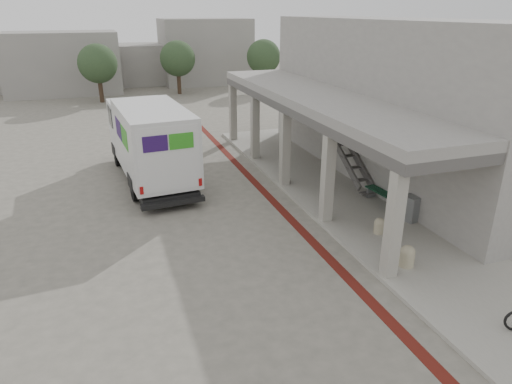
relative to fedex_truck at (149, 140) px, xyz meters
name	(u,v)px	position (x,y,z in m)	size (l,w,h in m)	color
ground	(277,237)	(3.36, -7.25, -1.89)	(120.00, 120.00, 0.00)	#615D53
bike_lane_stripe	(282,211)	(4.36, -5.25, -1.88)	(0.35, 40.00, 0.01)	#531610
sidewalk	(377,219)	(7.36, -7.25, -1.83)	(4.40, 28.00, 0.12)	gray
transit_building	(382,103)	(10.19, -2.75, 1.51)	(7.60, 17.00, 7.00)	gray
distant_backdrop	(119,60)	(0.52, 28.63, 0.82)	(28.00, 10.00, 6.50)	gray
tree_left	(98,64)	(-1.64, 20.75, 1.29)	(3.20, 3.20, 4.80)	#38281C
tree_mid	(178,59)	(5.36, 22.75, 1.29)	(3.20, 3.20, 4.80)	#38281C
tree_right	(264,57)	(13.36, 21.75, 1.29)	(3.20, 3.20, 4.80)	#38281C
fedex_truck	(149,140)	(0.00, 0.00, 0.00)	(3.21, 8.49, 3.55)	black
bench	(385,196)	(8.33, -6.26, -1.43)	(0.62, 2.07, 0.48)	gray
bollard_near	(407,256)	(6.27, -10.51, -1.43)	(0.46, 0.46, 0.68)	tan
bollard_far	(379,226)	(6.72, -8.35, -1.49)	(0.38, 0.38, 0.57)	gray
utility_cabinet	(411,209)	(8.36, -7.83, -1.30)	(0.43, 0.57, 0.95)	gray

